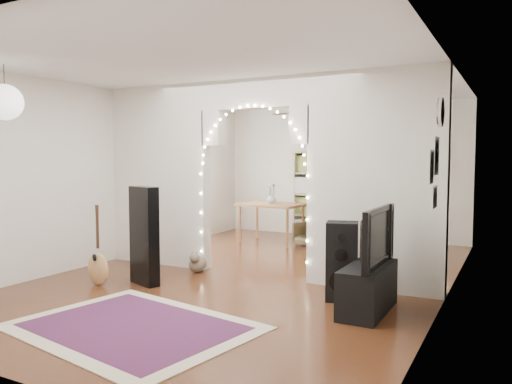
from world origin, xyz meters
The scene contains 25 objects.
floor centered at (0.00, 0.00, 0.00)m, with size 7.50×7.50×0.00m, color black.
ceiling centered at (0.00, 0.00, 2.70)m, with size 5.00×7.50×0.02m, color white.
wall_back centered at (0.00, 3.75, 1.35)m, with size 5.00×0.02×2.70m, color silver.
wall_front centered at (0.00, -3.75, 1.35)m, with size 5.00×0.02×2.70m, color silver.
wall_left centered at (-2.50, 0.00, 1.35)m, with size 0.02×7.50×2.70m, color silver.
wall_right centered at (2.50, 0.00, 1.35)m, with size 0.02×7.50×2.70m, color silver.
divider_wall centered at (0.00, 0.00, 1.42)m, with size 5.00×0.20×2.70m.
fairy_lights centered at (0.00, -0.13, 1.55)m, with size 1.64×0.04×1.60m, color #FFEABF, non-canonical shape.
window centered at (-2.47, 1.80, 1.50)m, with size 0.04×1.20×1.40m, color white.
wall_clock centered at (2.48, -0.60, 2.10)m, with size 0.31×0.31×0.03m, color white.
picture_frames centered at (2.48, -1.00, 1.50)m, with size 0.02×0.50×0.70m, color white, non-canonical shape.
paper_lantern centered at (-1.90, -2.40, 2.25)m, with size 0.40×0.40×0.40m, color white.
ceiling_fan centered at (0.00, 2.00, 2.40)m, with size 1.10×1.10×0.30m, color #BD853F, non-canonical shape.
area_rug centered at (-0.03, -2.46, 0.01)m, with size 2.23×1.68×0.02m, color maroon.
guitar_case centered at (-1.02, -1.13, 0.63)m, with size 0.48×0.16×1.26m, color black.
acoustic_guitar centered at (-1.52, -1.44, 0.38)m, with size 0.37×0.25×0.87m.
tabby_cat centered at (-0.80, -0.27, 0.13)m, with size 0.29×0.49×0.33m.
floor_speaker centered at (1.45, -0.64, 0.45)m, with size 0.42×0.38×0.90m.
media_console centered at (1.83, -0.93, 0.25)m, with size 0.40×1.00×0.50m, color black.
tv centered at (1.83, -0.93, 0.81)m, with size 1.07×0.14×0.62m, color black.
bookcase centered at (-0.02, 3.50, 0.88)m, with size 1.72×0.44×1.76m, color beige.
dining_table centered at (-0.97, 2.50, 0.68)m, with size 1.26×0.89×0.76m.
flower_vase centered at (-0.97, 2.50, 0.85)m, with size 0.18×0.18×0.19m, color silver.
dining_chair_left centered at (-0.16, 2.46, 0.22)m, with size 0.47×0.48×0.44m, color brown.
dining_chair_right centered at (0.65, 1.55, 0.24)m, with size 0.52×0.54×0.49m, color brown.
Camera 1 is at (3.20, -6.06, 1.64)m, focal length 35.00 mm.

